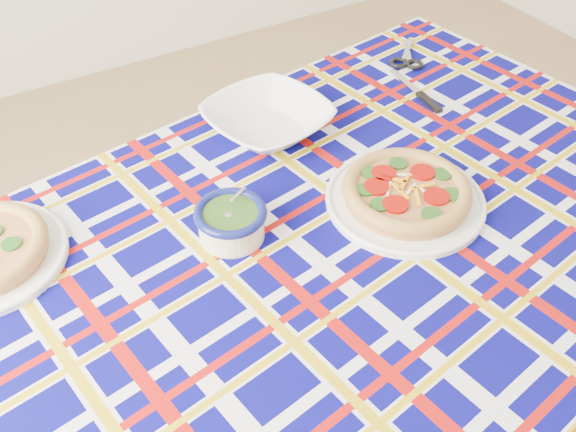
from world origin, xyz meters
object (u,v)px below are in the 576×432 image
main_focaccia_plate (406,191)px  pesto_bowl (231,220)px  dining_table (334,262)px  serving_bowl (268,120)px

main_focaccia_plate → pesto_bowl: 0.34m
dining_table → main_focaccia_plate: size_ratio=5.38×
dining_table → pesto_bowl: 0.23m
pesto_bowl → serving_bowl: bearing=49.3°
main_focaccia_plate → pesto_bowl: pesto_bowl is taller
dining_table → pesto_bowl: size_ratio=12.92×
main_focaccia_plate → dining_table: bearing=-179.0°
dining_table → main_focaccia_plate: 0.19m
dining_table → pesto_bowl: pesto_bowl is taller
pesto_bowl → dining_table: bearing=-29.1°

